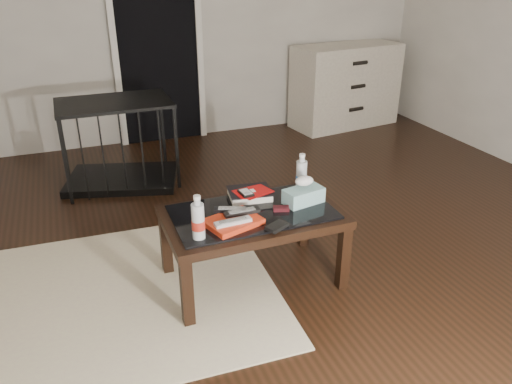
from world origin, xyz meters
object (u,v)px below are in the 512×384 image
(water_bottle_left, at_px, (198,217))
(pet_crate, at_px, (120,157))
(tissue_box, at_px, (304,196))
(dresser, at_px, (345,86))
(water_bottle_right, at_px, (302,172))
(coffee_table, at_px, (253,221))
(textbook, at_px, (250,194))

(water_bottle_left, bearing_deg, pet_crate, 95.28)
(water_bottle_left, distance_m, tissue_box, 0.70)
(dresser, distance_m, water_bottle_right, 2.89)
(water_bottle_right, bearing_deg, pet_crate, 119.96)
(coffee_table, distance_m, water_bottle_right, 0.45)
(tissue_box, bearing_deg, pet_crate, 105.14)
(dresser, bearing_deg, tissue_box, -132.83)
(coffee_table, distance_m, dresser, 3.25)
(dresser, xyz_separation_m, water_bottle_right, (-1.69, -2.34, 0.13))
(coffee_table, xyz_separation_m, tissue_box, (0.32, -0.01, 0.11))
(water_bottle_left, bearing_deg, water_bottle_right, 24.19)
(dresser, distance_m, water_bottle_left, 3.61)
(textbook, relative_size, water_bottle_right, 1.05)
(coffee_table, relative_size, tissue_box, 4.35)
(water_bottle_right, bearing_deg, textbook, 177.01)
(water_bottle_right, relative_size, tissue_box, 1.03)
(pet_crate, xyz_separation_m, textbook, (0.59, -1.57, 0.25))
(pet_crate, bearing_deg, coffee_table, -56.88)
(textbook, bearing_deg, water_bottle_right, 5.50)
(coffee_table, bearing_deg, pet_crate, 107.11)
(textbook, xyz_separation_m, water_bottle_right, (0.33, -0.02, 0.10))
(coffee_table, distance_m, pet_crate, 1.83)
(dresser, xyz_separation_m, pet_crate, (-2.61, -0.76, -0.22))
(dresser, distance_m, textbook, 3.08)
(textbook, bearing_deg, dresser, 57.51)
(pet_crate, bearing_deg, water_bottle_right, -44.03)
(textbook, bearing_deg, tissue_box, -25.64)
(dresser, height_order, water_bottle_right, dresser)
(tissue_box, bearing_deg, textbook, 135.06)
(pet_crate, bearing_deg, tissue_box, -48.05)
(coffee_table, height_order, textbook, textbook)
(textbook, height_order, tissue_box, tissue_box)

